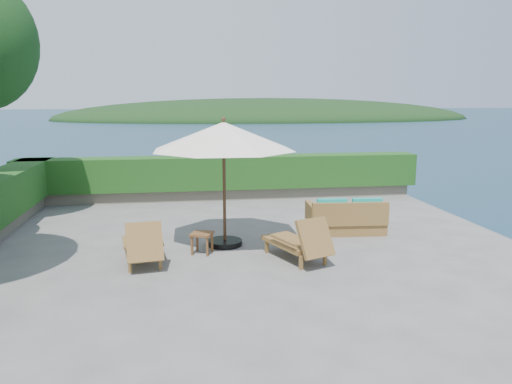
{
  "coord_description": "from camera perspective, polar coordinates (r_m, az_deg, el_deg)",
  "views": [
    {
      "loc": [
        -1.33,
        -9.81,
        3.11
      ],
      "look_at": [
        0.3,
        0.8,
        1.1
      ],
      "focal_mm": 35.0,
      "sensor_mm": 36.0,
      "label": 1
    }
  ],
  "objects": [
    {
      "name": "ground",
      "position": [
        10.37,
        -0.98,
        -6.83
      ],
      "size": [
        12.0,
        12.0,
        0.0
      ],
      "primitive_type": "plane",
      "color": "gray",
      "rests_on": "ground"
    },
    {
      "name": "side_table",
      "position": [
        10.22,
        -6.19,
        -5.06
      ],
      "size": [
        0.53,
        0.53,
        0.44
      ],
      "rotation": [
        0.0,
        0.0,
        -0.37
      ],
      "color": "brown",
      "rests_on": "ground"
    },
    {
      "name": "ocean",
      "position": [
        11.63,
        -0.93,
        -21.08
      ],
      "size": [
        600.0,
        600.0,
        0.0
      ],
      "primitive_type": "plane",
      "color": "#142F40",
      "rests_on": "ground"
    },
    {
      "name": "wicker_loveseat",
      "position": [
        11.89,
        10.26,
        -3.03
      ],
      "size": [
        1.85,
        1.04,
        0.88
      ],
      "rotation": [
        0.0,
        0.0,
        -0.07
      ],
      "color": "brown",
      "rests_on": "ground"
    },
    {
      "name": "lounge_left",
      "position": [
        9.78,
        -12.82,
        -5.87
      ],
      "size": [
        0.87,
        1.66,
        0.91
      ],
      "rotation": [
        0.0,
        0.0,
        0.15
      ],
      "color": "brown",
      "rests_on": "ground"
    },
    {
      "name": "patio_umbrella",
      "position": [
        10.41,
        -3.72,
        6.25
      ],
      "size": [
        4.04,
        4.04,
        2.75
      ],
      "rotation": [
        0.0,
        0.0,
        -0.41
      ],
      "color": "black",
      "rests_on": "ground"
    },
    {
      "name": "hedge_far",
      "position": [
        15.63,
        -3.76,
        2.28
      ],
      "size": [
        12.4,
        0.9,
        1.0
      ],
      "primitive_type": "cube",
      "color": "#194112",
      "rests_on": "planter_wall_far"
    },
    {
      "name": "foundation",
      "position": [
        10.94,
        -0.95,
        -14.61
      ],
      "size": [
        12.0,
        12.0,
        3.0
      ],
      "primitive_type": "cube",
      "color": "#5C5349",
      "rests_on": "ocean"
    },
    {
      "name": "planter_wall_far",
      "position": [
        15.74,
        -3.73,
        -0.13
      ],
      "size": [
        12.0,
        0.6,
        0.36
      ],
      "primitive_type": "cube",
      "color": "slate",
      "rests_on": "ground"
    },
    {
      "name": "lounge_right",
      "position": [
        9.75,
        4.98,
        -5.65
      ],
      "size": [
        1.21,
        1.74,
        0.93
      ],
      "rotation": [
        0.0,
        0.0,
        0.38
      ],
      "color": "brown",
      "rests_on": "ground"
    },
    {
      "name": "offshore_island",
      "position": [
        152.22,
        1.26,
        8.33
      ],
      "size": [
        126.0,
        57.6,
        12.6
      ],
      "primitive_type": "ellipsoid",
      "color": "black",
      "rests_on": "ocean"
    }
  ]
}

